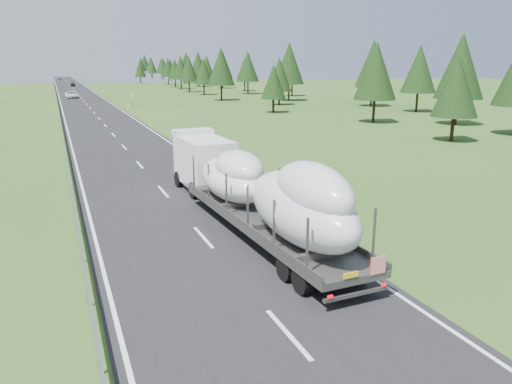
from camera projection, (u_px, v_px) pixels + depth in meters
name	position (u px, v px, depth m)	size (l,w,h in m)	color
ground	(288.00, 334.00, 14.65)	(400.00, 400.00, 0.00)	#2C4B19
road_surface	(84.00, 101.00, 104.51)	(10.00, 400.00, 0.02)	black
guardrail	(56.00, 99.00, 102.40)	(0.10, 400.00, 0.76)	slate
marker_posts	(95.00, 86.00, 156.14)	(0.13, 350.08, 1.00)	silver
highway_sign	(132.00, 97.00, 88.67)	(0.08, 0.90, 2.60)	slate
tree_line_right	(236.00, 66.00, 132.53)	(27.52, 341.32, 12.55)	black
boat_truck	(251.00, 184.00, 23.36)	(3.40, 19.41, 4.29)	silver
distant_van	(72.00, 95.00, 112.06)	(2.56, 5.54, 1.54)	silver
distant_car_dark	(73.00, 84.00, 168.51)	(1.61, 4.00, 1.36)	black
distant_car_blue	(60.00, 78.00, 237.07)	(1.42, 4.08, 1.34)	#172741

